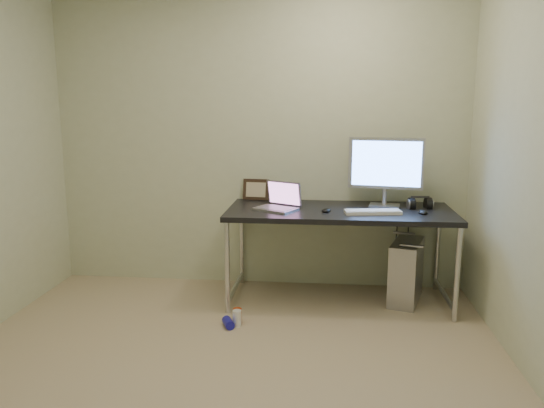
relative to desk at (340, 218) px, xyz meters
The scene contains 17 objects.
floor 1.67m from the desk, 116.83° to the right, with size 3.50×3.50×0.00m, color tan.
wall_back 0.98m from the desk, 150.90° to the left, with size 3.50×0.02×2.50m, color beige.
desk is the anchor object (origin of this frame).
tower_computer 0.69m from the desk, ahead, with size 0.34×0.51×0.52m.
cable_a 0.65m from the desk, 34.41° to the left, with size 0.01×0.01×0.70m, color black.
cable_b 0.72m from the desk, 28.53° to the left, with size 0.01×0.01×0.72m, color black.
can_red 1.10m from the desk, 143.57° to the right, with size 0.06×0.06×0.11m, color #B62D03.
can_white 1.12m from the desk, 141.41° to the right, with size 0.06×0.06×0.12m, color white.
can_blue 1.19m from the desk, 142.10° to the right, with size 0.07×0.07×0.12m, color #1A17A6.
laptop 0.49m from the desk, behind, with size 0.39×0.37×0.21m.
monitor 0.55m from the desk, 22.61° to the left, with size 0.59×0.21×0.55m.
keyboard 0.29m from the desk, 28.63° to the right, with size 0.42×0.14×0.03m, color silver.
mouse_right 0.63m from the desk, ahead, with size 0.07×0.11×0.04m, color black.
mouse_left 0.17m from the desk, 137.14° to the right, with size 0.07×0.11×0.04m, color black.
headphones 0.65m from the desk, ahead, with size 0.19×0.12×0.12m.
picture_frame 0.81m from the desk, 153.92° to the left, with size 0.22×0.03×0.18m, color black.
webcam 0.52m from the desk, 147.95° to the left, with size 0.05×0.04×0.13m.
Camera 1 is at (0.57, -2.74, 1.57)m, focal length 35.00 mm.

